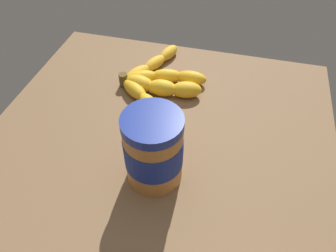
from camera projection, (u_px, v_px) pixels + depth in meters
ground_plane at (151, 164)px, 63.35cm from camera, size 70.08×79.24×3.62cm
banana_bunch at (158, 84)px, 75.15cm from camera, size 20.01×33.09×3.80cm
peanut_butter_jar at (153, 150)px, 54.36cm from camera, size 10.08×10.08×14.32cm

